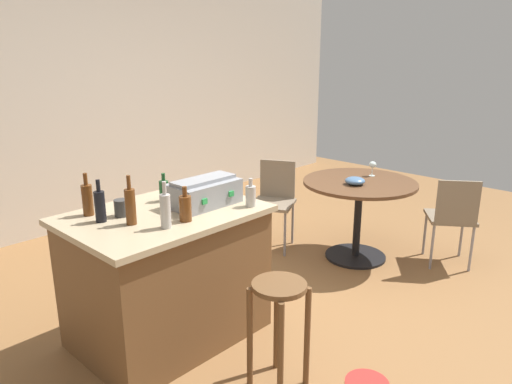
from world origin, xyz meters
TOP-DOWN VIEW (x-y plane):
  - ground_plane at (0.00, 0.00)m, footprint 8.80×8.80m
  - back_wall at (0.00, 2.98)m, footprint 8.00×0.10m
  - kitchen_island at (-1.08, 0.41)m, footprint 1.25×0.90m
  - wooden_stool at (-0.96, -0.49)m, footprint 0.32×0.32m
  - dining_table at (0.96, 0.19)m, footprint 1.05×1.05m
  - folding_chair_near at (0.65, 0.97)m, footprint 0.54×0.54m
  - folding_chair_far at (1.39, -0.53)m, footprint 0.56×0.56m
  - toolbox at (-0.80, 0.34)m, footprint 0.47×0.29m
  - bottle_0 at (-1.35, 0.37)m, footprint 0.06×0.06m
  - bottle_1 at (-1.09, 0.17)m, footprint 0.08×0.08m
  - bottle_2 at (-0.60, 0.08)m, footprint 0.07×0.07m
  - bottle_3 at (-1.46, 0.54)m, footprint 0.07×0.07m
  - bottle_4 at (-1.25, 0.16)m, footprint 0.06×0.06m
  - bottle_5 at (-1.45, 0.71)m, footprint 0.07×0.07m
  - bottle_6 at (-0.93, 0.60)m, footprint 0.07×0.07m
  - cup_0 at (-1.31, 0.54)m, footprint 0.13×0.09m
  - cup_1 at (-0.69, 0.65)m, footprint 0.12×0.08m
  - wine_glass at (1.21, 0.21)m, footprint 0.07×0.07m
  - serving_bowl at (0.83, 0.16)m, footprint 0.18×0.18m

SIDE VIEW (x-z plane):
  - ground_plane at x=0.00m, z-range 0.00..0.00m
  - kitchen_island at x=-1.08m, z-range 0.00..0.92m
  - wooden_stool at x=-0.96m, z-range 0.14..0.81m
  - folding_chair_far at x=1.39m, z-range 0.07..0.92m
  - folding_chair_near at x=0.65m, z-range 0.08..0.94m
  - dining_table at x=0.96m, z-range 0.20..0.97m
  - serving_bowl at x=0.83m, z-range 0.76..0.83m
  - wine_glass at x=1.21m, z-range 0.80..0.94m
  - cup_1 at x=-0.69m, z-range 0.91..1.00m
  - cup_0 at x=-1.31m, z-range 0.91..1.02m
  - bottle_2 at x=-0.60m, z-range 0.89..1.09m
  - bottle_6 at x=-0.93m, z-range 0.89..1.09m
  - bottle_1 at x=-1.09m, z-range 0.89..1.11m
  - toolbox at x=-0.80m, z-range 0.91..1.10m
  - bottle_3 at x=-1.46m, z-range 0.88..1.15m
  - bottle_5 at x=-1.45m, z-range 0.88..1.16m
  - bottle_4 at x=-1.25m, z-range 0.88..1.17m
  - bottle_0 at x=-1.35m, z-range 0.88..1.19m
  - back_wall at x=0.00m, z-range 0.00..2.70m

